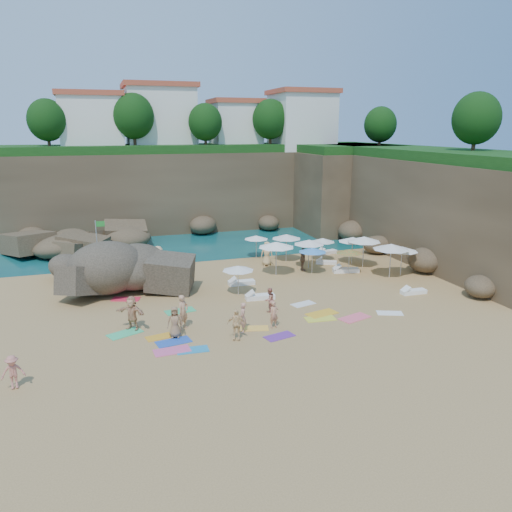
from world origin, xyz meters
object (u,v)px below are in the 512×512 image
object	(u,v)px
rock_outcrop	(125,283)
person_stand_1	(269,300)
parasol_0	(256,237)
parasol_1	(323,240)
person_stand_0	(183,312)
person_stand_2	(158,258)
person_stand_3	(303,259)
person_stand_4	(267,254)
person_stand_6	(243,317)
parasol_2	(353,239)
flag_pole	(98,237)
lounger_0	(241,283)
person_stand_5	(140,253)

from	to	relation	value
rock_outcrop	person_stand_1	world-z (taller)	rock_outcrop
parasol_0	person_stand_1	xyz separation A→B (m)	(-3.09, -12.14, -1.01)
rock_outcrop	parasol_1	bearing A→B (deg)	4.92
person_stand_0	person_stand_2	world-z (taller)	person_stand_0
parasol_1	person_stand_3	distance (m)	3.50
person_stand_4	person_stand_6	size ratio (longest dim) A/B	1.19
person_stand_2	rock_outcrop	bearing A→B (deg)	98.67
parasol_1	person_stand_0	distance (m)	16.89
parasol_2	person_stand_6	bearing A→B (deg)	-139.22
flag_pole	person_stand_6	distance (m)	17.36
person_stand_4	flag_pole	bearing A→B (deg)	-176.49
parasol_0	rock_outcrop	bearing A→B (deg)	-160.09
parasol_2	person_stand_6	xyz separation A→B (m)	(-12.08, -10.42, -1.18)
parasol_0	lounger_0	bearing A→B (deg)	-115.73
person_stand_1	person_stand_0	bearing A→B (deg)	-17.24
rock_outcrop	person_stand_2	xyz separation A→B (m)	(2.68, 2.66, 0.94)
parasol_2	parasol_0	bearing A→B (deg)	148.22
parasol_1	parasol_2	bearing A→B (deg)	-39.58
person_stand_1	person_stand_6	size ratio (longest dim) A/B	0.90
parasol_0	person_stand_3	xyz separation A→B (m)	(2.17, -4.75, -0.85)
parasol_1	parasol_2	distance (m)	2.43
flag_pole	person_stand_2	size ratio (longest dim) A/B	1.94
person_stand_0	person_stand_6	xyz separation A→B (m)	(2.92, -1.37, -0.14)
parasol_0	person_stand_2	size ratio (longest dim) A/B	1.07
person_stand_1	person_stand_5	xyz separation A→B (m)	(-6.22, 13.88, 0.02)
person_stand_2	flag_pole	bearing A→B (deg)	22.71
person_stand_2	person_stand_0	bearing A→B (deg)	143.14
parasol_1	person_stand_2	distance (m)	13.07
person_stand_5	person_stand_4	bearing A→B (deg)	-29.60
flag_pole	person_stand_4	size ratio (longest dim) A/B	1.89
person_stand_4	person_stand_6	bearing A→B (deg)	-93.82
parasol_2	person_stand_0	size ratio (longest dim) A/B	1.21
person_stand_1	person_stand_4	world-z (taller)	person_stand_4
flag_pole	parasol_2	size ratio (longest dim) A/B	1.59
parasol_1	person_stand_4	bearing A→B (deg)	179.90
flag_pole	parasol_0	bearing A→B (deg)	-5.91
rock_outcrop	person_stand_4	size ratio (longest dim) A/B	4.47
person_stand_1	person_stand_5	size ratio (longest dim) A/B	0.98
flag_pole	person_stand_2	xyz separation A→B (m)	(4.22, -2.56, -1.38)
person_stand_6	person_stand_5	bearing A→B (deg)	-154.25
parasol_1	person_stand_1	size ratio (longest dim) A/B	1.38
person_stand_1	flag_pole	bearing A→B (deg)	-83.57
lounger_0	person_stand_4	size ratio (longest dim) A/B	0.95
parasol_1	person_stand_4	world-z (taller)	person_stand_4
person_stand_1	person_stand_2	distance (m)	12.00
flag_pole	person_stand_5	xyz separation A→B (m)	(3.10, 0.46, -1.58)
flag_pole	person_stand_2	bearing A→B (deg)	-31.21
person_stand_2	person_stand_6	world-z (taller)	person_stand_2
person_stand_2	person_stand_3	size ratio (longest dim) A/B	1.06
lounger_0	person_stand_4	world-z (taller)	person_stand_4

